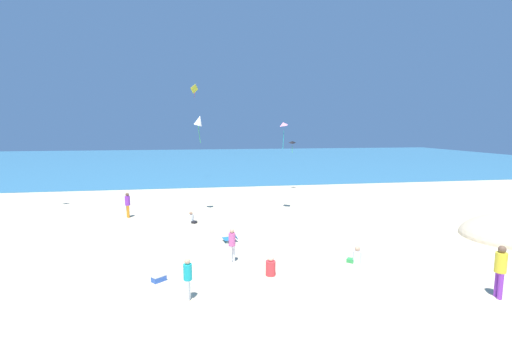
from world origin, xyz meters
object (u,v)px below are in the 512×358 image
(person_2, at_px, (192,219))
(kite_white, at_px, (199,121))
(cooler_box, at_px, (159,278))
(kite_yellow, at_px, (194,89))
(person_0, at_px, (232,243))
(person_4, at_px, (356,257))
(person_1, at_px, (188,276))
(person_6, at_px, (128,203))
(person_5, at_px, (500,268))
(person_3, at_px, (270,268))
(beach_chair_near_camera, at_px, (231,237))
(kite_pink, at_px, (283,124))
(kite_black, at_px, (292,142))

(person_2, relative_size, kite_white, 0.38)
(cooler_box, height_order, kite_yellow, kite_yellow)
(person_2, bearing_deg, kite_white, 115.53)
(person_0, xyz_separation_m, kite_yellow, (-1.29, 24.01, 8.52))
(person_4, relative_size, kite_white, 0.41)
(kite_white, bearing_deg, person_1, -92.93)
(kite_yellow, bearing_deg, person_6, -105.35)
(person_0, relative_size, person_2, 2.14)
(person_1, height_order, kite_white, kite_white)
(person_1, height_order, person_2, person_1)
(person_5, height_order, person_6, person_5)
(person_3, height_order, person_6, person_6)
(person_5, bearing_deg, beach_chair_near_camera, 151.99)
(person_1, height_order, person_5, person_5)
(person_2, bearing_deg, beach_chair_near_camera, -24.31)
(beach_chair_near_camera, relative_size, person_6, 0.48)
(kite_white, bearing_deg, kite_yellow, 90.71)
(person_1, bearing_deg, kite_pink, -104.11)
(kite_black, bearing_deg, person_6, -147.40)
(person_3, xyz_separation_m, person_5, (6.88, -3.04, 0.72))
(person_6, height_order, kite_black, kite_black)
(person_6, xyz_separation_m, kite_white, (4.42, 0.41, 5.01))
(cooler_box, distance_m, person_2, 8.16)
(kite_black, bearing_deg, cooler_box, -118.46)
(person_5, bearing_deg, kite_pink, 122.06)
(person_2, bearing_deg, kite_black, 88.24)
(beach_chair_near_camera, distance_m, person_6, 8.19)
(person_5, distance_m, kite_black, 21.45)
(person_1, relative_size, kite_pink, 0.80)
(kite_black, xyz_separation_m, kite_yellow, (-8.27, 7.43, 5.11))
(person_5, bearing_deg, person_0, 165.60)
(cooler_box, height_order, person_2, person_2)
(person_0, height_order, person_2, person_0)
(person_6, distance_m, kite_white, 6.69)
(beach_chair_near_camera, height_order, kite_black, kite_black)
(kite_white, bearing_deg, person_0, -83.01)
(kite_black, distance_m, kite_white, 11.21)
(person_5, distance_m, person_6, 19.00)
(person_2, relative_size, kite_pink, 0.38)
(person_5, distance_m, kite_pink, 14.40)
(person_5, bearing_deg, person_4, 146.34)
(person_4, relative_size, kite_yellow, 0.55)
(cooler_box, bearing_deg, person_6, 105.25)
(person_0, height_order, person_3, person_0)
(cooler_box, distance_m, person_4, 7.76)
(cooler_box, relative_size, person_0, 0.40)
(cooler_box, relative_size, person_3, 0.73)
(beach_chair_near_camera, height_order, kite_yellow, kite_yellow)
(kite_black, bearing_deg, kite_white, -136.80)
(beach_chair_near_camera, relative_size, person_5, 0.43)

